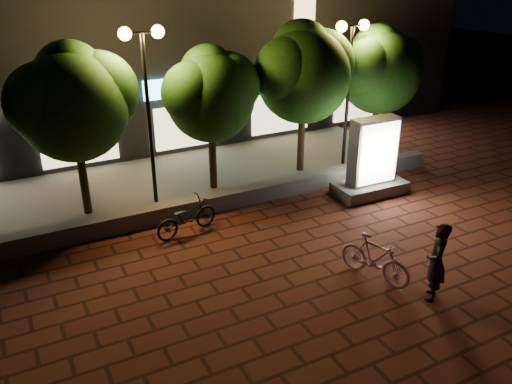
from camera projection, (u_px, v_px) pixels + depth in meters
ground at (283, 275)px, 12.41m from camera, size 80.00×80.00×0.00m
retaining_wall at (216, 202)px, 15.54m from camera, size 16.00×0.45×0.50m
sidewalk at (188, 179)px, 17.65m from camera, size 16.00×5.00×0.08m
building_block at (124, 9)px, 20.84m from camera, size 28.00×8.12×11.30m
tree_left at (73, 99)px, 13.96m from camera, size 3.60×3.00×4.89m
tree_mid at (211, 91)px, 15.72m from camera, size 3.24×2.70×4.50m
tree_right at (304, 70)px, 16.95m from camera, size 3.72×3.10×5.07m
tree_far_right at (381, 67)px, 18.37m from camera, size 3.48×2.90×4.76m
street_lamp_left at (145, 72)px, 14.32m from camera, size 1.26×0.36×5.18m
street_lamp_right at (351, 57)px, 17.29m from camera, size 1.26×0.36×4.98m
ad_kiosk at (372, 164)px, 16.25m from camera, size 2.33×1.20×2.50m
scooter_pink at (375, 258)px, 12.06m from camera, size 1.10×1.89×1.10m
rider at (436, 262)px, 11.22m from camera, size 0.79×0.79×1.84m
scooter_parked at (187, 217)px, 14.08m from camera, size 1.98×1.09×0.99m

